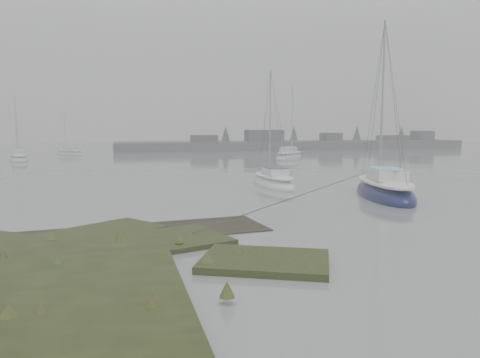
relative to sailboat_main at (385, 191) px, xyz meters
name	(u,v)px	position (x,y,z in m)	size (l,w,h in m)	color
ground	(157,169)	(-10.62, 20.21, -0.32)	(160.00, 160.00, 0.00)	slate
far_shoreline	(301,144)	(16.22, 52.11, 0.53)	(60.00, 8.00, 4.15)	#4C4F51
sailboat_main	(385,191)	(0.00, 0.00, 0.00)	(4.25, 7.72, 10.37)	#0E133B
sailboat_white	(274,182)	(-4.34, 5.96, -0.07)	(2.07, 5.77, 8.06)	silver
sailboat_far_a	(19,159)	(-24.76, 34.46, -0.07)	(3.35, 5.98, 8.02)	silver
sailboat_far_b	(289,157)	(5.68, 29.68, -0.03)	(5.94, 6.44, 9.33)	#A9ADB3
sailboat_far_c	(69,153)	(-20.35, 44.60, -0.10)	(4.73, 4.68, 7.07)	#ABB0B5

